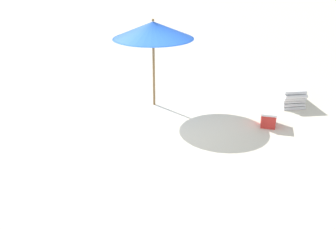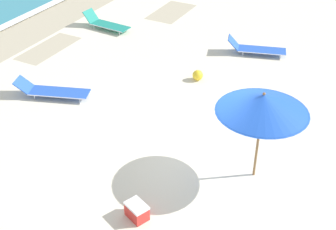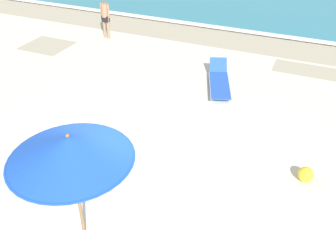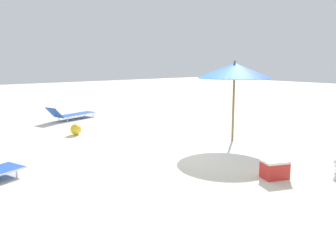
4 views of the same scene
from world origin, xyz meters
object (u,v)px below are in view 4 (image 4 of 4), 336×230
Objects in this scene: beach_ball at (76,129)px; sun_lounger_near_water_left at (72,114)px; cooler_box at (275,169)px; beach_umbrella at (234,71)px.

sun_lounger_near_water_left is at bearing -20.65° from beach_ball.
beach_ball is at bearing 125.80° from cooler_box.
beach_umbrella is at bearing -178.29° from sun_lounger_near_water_left.
beach_umbrella is at bearing -138.88° from beach_ball.
beach_ball is at bearing 142.40° from sun_lounger_near_water_left.
beach_ball is 0.58× the size of cooler_box.
beach_umbrella is 6.73× the size of beach_ball.
cooler_box reaches higher than beach_ball.
sun_lounger_near_water_left is 3.63× the size of cooler_box.
cooler_box is at bearing 165.52° from sun_lounger_near_water_left.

